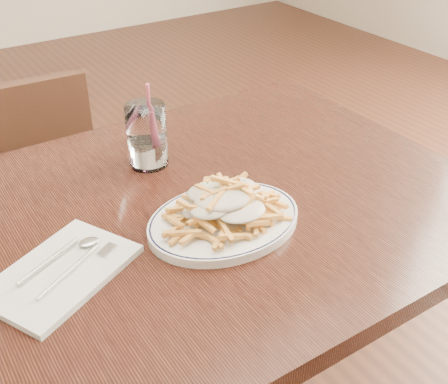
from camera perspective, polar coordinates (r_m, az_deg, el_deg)
table at (r=1.07m, az=-5.53°, el=-5.68°), size 1.20×0.80×0.75m
chair_far at (r=1.70m, az=-19.63°, el=-0.10°), size 0.39×0.39×0.83m
fries_plate at (r=0.99m, az=0.00°, el=-2.93°), size 0.34×0.31×0.02m
loaded_fries at (r=0.97m, az=0.00°, el=-0.94°), size 0.25×0.22×0.06m
napkin at (r=0.92m, az=-16.24°, el=-7.88°), size 0.27×0.24×0.01m
cutlery at (r=0.92m, az=-16.45°, el=-7.29°), size 0.17×0.14×0.01m
water_glass at (r=1.16m, az=-7.80°, el=5.33°), size 0.08×0.08×0.18m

